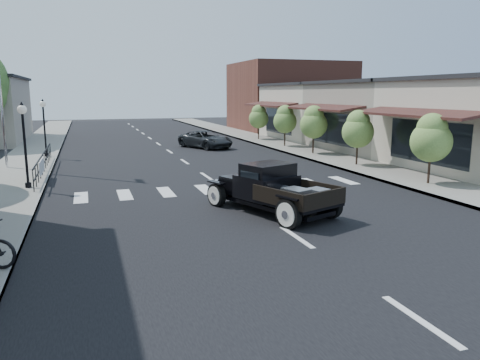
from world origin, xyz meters
name	(u,v)px	position (x,y,z in m)	size (l,w,h in m)	color
ground	(258,212)	(0.00, 0.00, 0.00)	(120.00, 120.00, 0.00)	black
road	(175,155)	(0.00, 15.00, 0.01)	(14.00, 80.00, 0.02)	black
road_markings	(192,167)	(0.00, 10.00, 0.00)	(12.00, 60.00, 0.06)	silver
sidewalk_left	(29,160)	(-8.50, 15.00, 0.07)	(3.00, 80.00, 0.15)	gray
sidewalk_right	(298,149)	(8.50, 15.00, 0.07)	(3.00, 80.00, 0.15)	gray
storefront_mid	(398,117)	(15.00, 13.00, 2.25)	(10.00, 9.00, 4.50)	gray
storefront_far	(332,112)	(15.00, 22.00, 2.25)	(10.00, 9.00, 4.50)	#BEB6A0
far_building_right	(290,97)	(15.50, 32.00, 3.50)	(11.00, 10.00, 7.00)	brown
railing	(44,161)	(-7.30, 10.00, 0.65)	(0.08, 10.00, 1.00)	black
banner	(42,172)	(-7.22, 8.00, 0.45)	(0.04, 2.20, 0.60)	silver
lamp_post_b	(25,145)	(-7.60, 6.00, 1.85)	(0.36, 0.36, 3.40)	black
lamp_post_c	(45,128)	(-7.60, 16.00, 1.85)	(0.36, 0.36, 3.40)	black
small_tree_a	(430,150)	(8.30, 1.75, 1.56)	(1.69, 1.69, 2.82)	olive
small_tree_b	(358,138)	(8.30, 7.28, 1.53)	(1.66, 1.66, 2.77)	olive
small_tree_c	(313,130)	(8.30, 12.32, 1.58)	(1.72, 1.72, 2.87)	olive
small_tree_d	(285,126)	(8.30, 16.77, 1.54)	(1.67, 1.67, 2.79)	olive
small_tree_e	(259,123)	(8.30, 22.12, 1.50)	(1.62, 1.62, 2.70)	olive
hotrod_pickup	(272,188)	(0.38, -0.28, 0.83)	(2.24, 4.80, 1.66)	black
second_car	(206,140)	(2.82, 18.28, 0.61)	(2.03, 4.41, 1.22)	black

